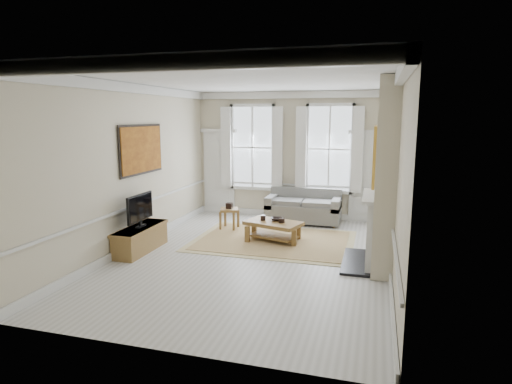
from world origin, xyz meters
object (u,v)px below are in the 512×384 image
(coffee_table, at_px, (273,225))
(tv_stand, at_px, (141,239))
(side_table, at_px, (229,213))
(sofa, at_px, (304,208))

(coffee_table, distance_m, tv_stand, 2.85)
(side_table, relative_size, coffee_table, 0.39)
(side_table, bearing_deg, coffee_table, -29.33)
(tv_stand, bearing_deg, sofa, 50.20)
(sofa, height_order, side_table, sofa)
(sofa, relative_size, tv_stand, 1.31)
(side_table, distance_m, coffee_table, 1.47)
(sofa, height_order, coffee_table, sofa)
(sofa, distance_m, tv_stand, 4.40)
(side_table, bearing_deg, tv_stand, -118.67)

